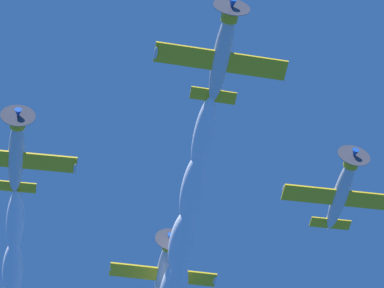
% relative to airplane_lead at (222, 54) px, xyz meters
% --- Properties ---
extents(airplane_lead, '(8.39, 9.32, 2.59)m').
position_rel_airplane_lead_xyz_m(airplane_lead, '(0.00, 0.00, 0.00)').
color(airplane_lead, silver).
extents(airplane_left_wingman, '(8.38, 9.32, 2.62)m').
position_rel_airplane_lead_xyz_m(airplane_left_wingman, '(-14.35, 7.70, 0.50)').
color(airplane_left_wingman, silver).
extents(airplane_right_wingman, '(8.38, 9.32, 2.72)m').
position_rel_airplane_lead_xyz_m(airplane_right_wingman, '(-6.60, -16.53, 0.18)').
color(airplane_right_wingman, silver).
extents(airplane_slot_tail, '(8.38, 9.32, 2.56)m').
position_rel_airplane_lead_xyz_m(airplane_slot_tail, '(-21.97, -7.81, 1.54)').
color(airplane_slot_tail, silver).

